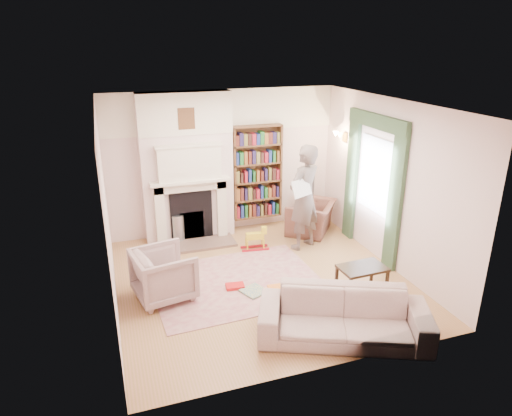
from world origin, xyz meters
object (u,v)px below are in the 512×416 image
object	(u,v)px
armchair_left	(164,274)
bookcase	(257,172)
coffee_table	(361,280)
paraffin_heater	(178,228)
man_reading	(304,198)
rocking_horse	(255,239)
sofa	(344,316)
armchair_reading	(311,217)

from	to	relation	value
armchair_left	bookcase	bearing A→B (deg)	-56.56
coffee_table	paraffin_heater	xyz separation A→B (m)	(-2.33, 2.79, 0.05)
coffee_table	man_reading	bearing A→B (deg)	93.09
paraffin_heater	rocking_horse	xyz separation A→B (m)	(1.28, -0.81, -0.05)
bookcase	armchair_left	xyz separation A→B (m)	(-2.20, -2.16, -0.79)
armchair_left	paraffin_heater	size ratio (longest dim) A/B	1.53
sofa	rocking_horse	distance (m)	2.89
bookcase	armchair_reading	size ratio (longest dim) A/B	1.92
man_reading	rocking_horse	xyz separation A→B (m)	(-0.88, 0.17, -0.75)
bookcase	paraffin_heater	distance (m)	1.91
bookcase	armchair_reading	distance (m)	1.41
rocking_horse	paraffin_heater	bearing A→B (deg)	154.73
coffee_table	rocking_horse	xyz separation A→B (m)	(-1.05, 1.98, -0.00)
armchair_reading	rocking_horse	world-z (taller)	armchair_reading
bookcase	coffee_table	size ratio (longest dim) A/B	2.64
paraffin_heater	bookcase	bearing A→B (deg)	7.52
armchair_reading	coffee_table	size ratio (longest dim) A/B	1.38
armchair_left	rocking_horse	world-z (taller)	armchair_left
coffee_table	paraffin_heater	size ratio (longest dim) A/B	1.27
armchair_left	man_reading	bearing A→B (deg)	-81.37
sofa	bookcase	bearing A→B (deg)	111.66
armchair_left	coffee_table	size ratio (longest dim) A/B	1.20
sofa	rocking_horse	size ratio (longest dim) A/B	4.25
bookcase	armchair_reading	world-z (taller)	bookcase
armchair_left	paraffin_heater	distance (m)	2.02
armchair_reading	bookcase	bearing A→B (deg)	-83.46
armchair_reading	rocking_horse	distance (m)	1.41
sofa	paraffin_heater	bearing A→B (deg)	136.19
man_reading	paraffin_heater	size ratio (longest dim) A/B	3.55
paraffin_heater	coffee_table	bearing A→B (deg)	-50.18
armchair_reading	rocking_horse	bearing A→B (deg)	-33.15
armchair_left	paraffin_heater	world-z (taller)	armchair_left
man_reading	coffee_table	size ratio (longest dim) A/B	2.79
bookcase	armchair_reading	xyz separation A→B (m)	(0.95, -0.60, -0.86)
bookcase	rocking_horse	world-z (taller)	bookcase
sofa	rocking_horse	bearing A→B (deg)	118.65
armchair_reading	armchair_left	world-z (taller)	armchair_left
rocking_horse	armchair_reading	bearing A→B (deg)	25.20
armchair_reading	coffee_table	bearing A→B (deg)	32.13
armchair_left	paraffin_heater	xyz separation A→B (m)	(0.53, 1.94, -0.11)
bookcase	coffee_table	bearing A→B (deg)	-77.61
paraffin_heater	rocking_horse	bearing A→B (deg)	-32.45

